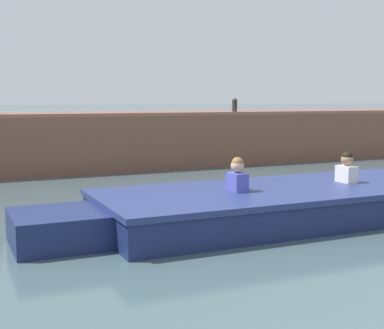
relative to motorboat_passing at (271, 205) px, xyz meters
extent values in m
plane|color=#3D5156|center=(-1.17, 0.51, -0.25)|extent=(400.00, 400.00, 0.00)
cube|color=brown|center=(-1.17, 8.97, 0.44)|extent=(60.00, 6.00, 1.38)
cube|color=#925F4C|center=(-1.17, 6.09, 1.17)|extent=(60.00, 0.24, 0.08)
cube|color=navy|center=(0.27, 0.00, -0.04)|extent=(5.62, 2.18, 0.41)
cube|color=navy|center=(-3.09, 0.03, -0.04)|extent=(1.13, 1.18, 0.41)
cube|color=navy|center=(0.27, 0.00, 0.20)|extent=(5.68, 2.24, 0.08)
cube|color=brown|center=(0.69, -0.01, 0.10)|extent=(0.26, 1.92, 0.06)
cube|color=#4C51B2|center=(-0.57, 0.00, 0.28)|extent=(0.20, 0.32, 0.44)
sphere|color=tan|center=(-0.57, 0.00, 0.60)|extent=(0.19, 0.19, 0.19)
sphere|color=olive|center=(-0.57, 0.00, 0.64)|extent=(0.17, 0.17, 0.17)
cube|color=silver|center=(1.39, -0.01, 0.28)|extent=(0.20, 0.32, 0.44)
sphere|color=#A37556|center=(1.39, -0.01, 0.60)|extent=(0.19, 0.19, 0.19)
sphere|color=black|center=(1.39, -0.01, 0.64)|extent=(0.17, 0.17, 0.17)
cylinder|color=#2D2B28|center=(2.88, 6.22, 1.31)|extent=(0.14, 0.14, 0.35)
sphere|color=#2D2B28|center=(2.88, 6.22, 1.50)|extent=(0.15, 0.15, 0.15)
camera|label=1|loc=(-4.31, -6.51, 1.53)|focal=50.00mm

